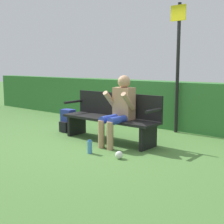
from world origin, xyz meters
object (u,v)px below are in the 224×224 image
park_bench (112,117)px  signpost (178,61)px  person_seated (120,107)px  backpack (68,121)px  water_bottle (90,147)px

park_bench → signpost: 1.81m
person_seated → backpack: bearing=174.6°
water_bottle → signpost: size_ratio=0.08×
park_bench → water_bottle: bearing=-72.2°
water_bottle → park_bench: bearing=107.8°
park_bench → signpost: size_ratio=0.75×
park_bench → signpost: (0.57, 1.38, 1.02)m
backpack → signpost: signpost is taller
backpack → signpost: bearing=38.1°
park_bench → person_seated: 0.39m
park_bench → person_seated: (0.30, -0.14, 0.21)m
backpack → signpost: size_ratio=0.18×
signpost → person_seated: bearing=-100.4°
signpost → park_bench: bearing=-112.6°
park_bench → water_bottle: size_ratio=8.88×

